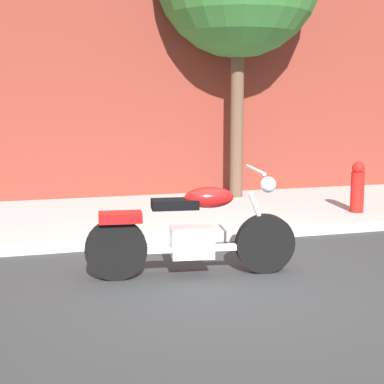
% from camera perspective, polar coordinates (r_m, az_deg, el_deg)
% --- Properties ---
extents(ground_plane, '(60.00, 60.00, 0.00)m').
position_cam_1_polar(ground_plane, '(5.88, 3.37, -9.21)').
color(ground_plane, '#303335').
extents(sidewalk, '(18.87, 3.00, 0.14)m').
position_cam_1_polar(sidewalk, '(8.83, -3.18, -2.37)').
color(sidewalk, '#ACACAC').
rests_on(sidewalk, ground).
extents(motorcycle, '(2.22, 0.70, 1.14)m').
position_cam_1_polar(motorcycle, '(6.06, -0.03, -4.03)').
color(motorcycle, black).
rests_on(motorcycle, ground).
extents(fire_hydrant, '(0.20, 0.20, 0.91)m').
position_cam_1_polar(fire_hydrant, '(9.06, 15.98, 0.05)').
color(fire_hydrant, red).
rests_on(fire_hydrant, ground).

